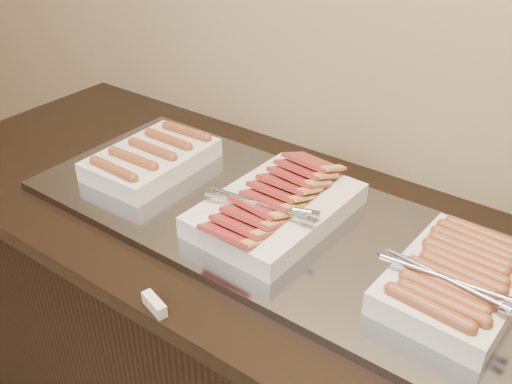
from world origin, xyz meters
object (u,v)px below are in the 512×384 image
at_px(counter, 274,362).
at_px(dish_right, 457,278).
at_px(dish_left, 152,158).
at_px(warming_tray, 273,221).
at_px(dish_center, 275,206).

xyz_separation_m(counter, dish_right, (0.41, -0.00, 0.50)).
bearing_deg(dish_left, warming_tray, -1.24).
xyz_separation_m(counter, warming_tray, (-0.01, 0.00, 0.46)).
bearing_deg(counter, dish_left, 180.00).
bearing_deg(warming_tray, dish_center, -22.83).
xyz_separation_m(warming_tray, dish_left, (-0.38, 0.00, 0.04)).
height_order(dish_left, dish_right, dish_right).
distance_m(warming_tray, dish_right, 0.42).
xyz_separation_m(warming_tray, dish_right, (0.42, -0.00, 0.05)).
relative_size(warming_tray, dish_center, 2.96).
relative_size(dish_left, dish_center, 0.80).
xyz_separation_m(dish_left, dish_center, (0.39, -0.00, 0.01)).
xyz_separation_m(counter, dish_left, (-0.40, 0.00, 0.50)).
distance_m(counter, dish_center, 0.50).
height_order(warming_tray, dish_right, dish_right).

